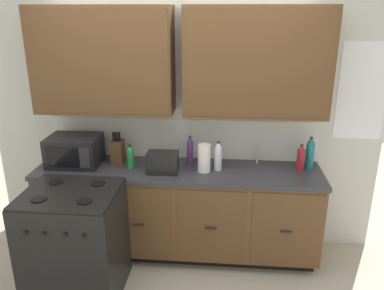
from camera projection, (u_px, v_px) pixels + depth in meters
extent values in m
plane|color=#B2A893|center=(175.00, 270.00, 3.66)|extent=(8.00, 8.00, 0.00)
cube|color=silver|center=(182.00, 123.00, 3.84)|extent=(3.84, 0.05, 2.51)
cube|color=silver|center=(181.00, 139.00, 3.86)|extent=(2.64, 0.01, 0.40)
cube|color=brown|center=(103.00, 61.00, 3.51)|extent=(1.27, 0.34, 0.95)
cube|color=brown|center=(97.00, 63.00, 3.34)|extent=(1.24, 0.01, 0.89)
cube|color=brown|center=(256.00, 62.00, 3.39)|extent=(1.27, 0.34, 0.95)
cube|color=brown|center=(258.00, 65.00, 3.23)|extent=(1.24, 0.01, 0.89)
cube|color=white|center=(362.00, 92.00, 3.56)|extent=(0.44, 0.01, 0.90)
cube|color=black|center=(179.00, 245.00, 3.96)|extent=(2.58, 0.48, 0.10)
cube|color=brown|center=(178.00, 209.00, 3.79)|extent=(2.64, 0.60, 0.77)
cube|color=brown|center=(68.00, 220.00, 3.58)|extent=(0.61, 0.01, 0.70)
cube|color=black|center=(67.00, 222.00, 3.57)|extent=(0.10, 0.01, 0.01)
cube|color=brown|center=(138.00, 223.00, 3.53)|extent=(0.61, 0.01, 0.70)
cube|color=black|center=(138.00, 225.00, 3.52)|extent=(0.10, 0.01, 0.01)
cube|color=brown|center=(211.00, 227.00, 3.47)|extent=(0.61, 0.01, 0.70)
cube|color=black|center=(211.00, 228.00, 3.46)|extent=(0.10, 0.01, 0.01)
cube|color=brown|center=(286.00, 230.00, 3.42)|extent=(0.61, 0.01, 0.70)
cube|color=black|center=(286.00, 232.00, 3.41)|extent=(0.10, 0.01, 0.01)
cube|color=#333338|center=(178.00, 171.00, 3.65)|extent=(2.67, 0.63, 0.04)
cube|color=#A8AAAF|center=(258.00, 172.00, 3.62)|extent=(0.56, 0.38, 0.02)
cube|color=black|center=(75.00, 243.00, 3.27)|extent=(0.76, 0.66, 0.92)
cube|color=black|center=(70.00, 193.00, 3.11)|extent=(0.74, 0.65, 0.02)
cylinder|color=black|center=(39.00, 199.00, 2.97)|extent=(0.12, 0.12, 0.01)
cylinder|color=black|center=(84.00, 201.00, 2.94)|extent=(0.12, 0.12, 0.01)
cylinder|color=black|center=(56.00, 182.00, 3.28)|extent=(0.12, 0.12, 0.01)
cylinder|color=black|center=(98.00, 184.00, 3.24)|extent=(0.12, 0.12, 0.01)
cylinder|color=black|center=(25.00, 234.00, 2.87)|extent=(0.03, 0.02, 0.03)
cylinder|color=black|center=(44.00, 235.00, 2.86)|extent=(0.03, 0.02, 0.03)
cylinder|color=black|center=(65.00, 236.00, 2.84)|extent=(0.03, 0.02, 0.03)
cylinder|color=black|center=(83.00, 237.00, 2.83)|extent=(0.03, 0.02, 0.03)
cube|color=black|center=(75.00, 151.00, 3.71)|extent=(0.48, 0.36, 0.28)
cube|color=black|center=(63.00, 157.00, 3.54)|extent=(0.31, 0.01, 0.19)
cube|color=#28282D|center=(84.00, 158.00, 3.52)|extent=(0.10, 0.01, 0.19)
cube|color=black|center=(163.00, 162.00, 3.54)|extent=(0.28, 0.18, 0.19)
cube|color=black|center=(157.00, 153.00, 3.52)|extent=(0.02, 0.13, 0.01)
cube|color=black|center=(168.00, 153.00, 3.51)|extent=(0.02, 0.13, 0.01)
cube|color=#52361E|center=(118.00, 152.00, 3.77)|extent=(0.11, 0.14, 0.22)
cylinder|color=black|center=(113.00, 137.00, 3.71)|extent=(0.02, 0.02, 0.09)
cylinder|color=black|center=(115.00, 137.00, 3.71)|extent=(0.02, 0.02, 0.09)
cylinder|color=black|center=(117.00, 137.00, 3.71)|extent=(0.02, 0.02, 0.09)
cylinder|color=black|center=(120.00, 137.00, 3.70)|extent=(0.02, 0.02, 0.09)
cylinder|color=#B2B5BA|center=(257.00, 153.00, 3.75)|extent=(0.02, 0.02, 0.20)
cylinder|color=white|center=(204.00, 158.00, 3.55)|extent=(0.12, 0.12, 0.26)
cylinder|color=#237A38|center=(131.00, 159.00, 3.63)|extent=(0.07, 0.07, 0.19)
cone|color=#237A38|center=(130.00, 147.00, 3.59)|extent=(0.06, 0.06, 0.05)
cylinder|color=black|center=(130.00, 146.00, 3.59)|extent=(0.02, 0.02, 0.02)
cylinder|color=#663384|center=(190.00, 152.00, 3.76)|extent=(0.06, 0.06, 0.21)
cone|color=#663384|center=(190.00, 139.00, 3.71)|extent=(0.06, 0.06, 0.05)
cylinder|color=black|center=(190.00, 137.00, 3.71)|extent=(0.02, 0.02, 0.02)
cylinder|color=#1E707A|center=(310.00, 156.00, 3.62)|extent=(0.08, 0.08, 0.25)
cone|color=#1E707A|center=(311.00, 140.00, 3.57)|extent=(0.07, 0.07, 0.06)
cylinder|color=black|center=(312.00, 138.00, 3.56)|extent=(0.03, 0.03, 0.02)
cylinder|color=maroon|center=(301.00, 160.00, 3.58)|extent=(0.07, 0.07, 0.20)
cone|color=maroon|center=(302.00, 147.00, 3.54)|extent=(0.06, 0.06, 0.05)
cylinder|color=black|center=(302.00, 145.00, 3.53)|extent=(0.02, 0.02, 0.02)
cylinder|color=silver|center=(218.00, 159.00, 3.59)|extent=(0.07, 0.07, 0.22)
cone|color=silver|center=(218.00, 144.00, 3.54)|extent=(0.06, 0.06, 0.06)
cylinder|color=black|center=(218.00, 142.00, 3.53)|extent=(0.02, 0.02, 0.02)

